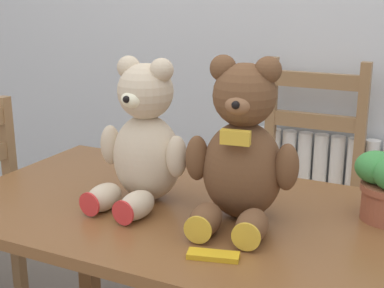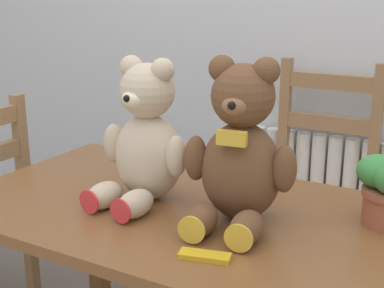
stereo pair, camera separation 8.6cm
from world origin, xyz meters
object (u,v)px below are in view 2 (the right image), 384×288
wooden_chair_behind (312,202)px  chocolate_bar (205,256)px  teddy_bear_left (145,141)px  teddy_bear_right (240,153)px

wooden_chair_behind → chocolate_bar: wooden_chair_behind is taller
teddy_bear_left → chocolate_bar: bearing=148.3°
teddy_bear_right → wooden_chair_behind: bearing=-94.8°
wooden_chair_behind → teddy_bear_left: (-0.25, -0.76, 0.40)m
wooden_chair_behind → teddy_bear_right: size_ratio=2.44×
wooden_chair_behind → chocolate_bar: 1.01m
teddy_bear_left → teddy_bear_right: size_ratio=0.96×
chocolate_bar → teddy_bear_left: bearing=143.8°
teddy_bear_right → chocolate_bar: teddy_bear_right is taller
wooden_chair_behind → teddy_bear_left: size_ratio=2.55×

